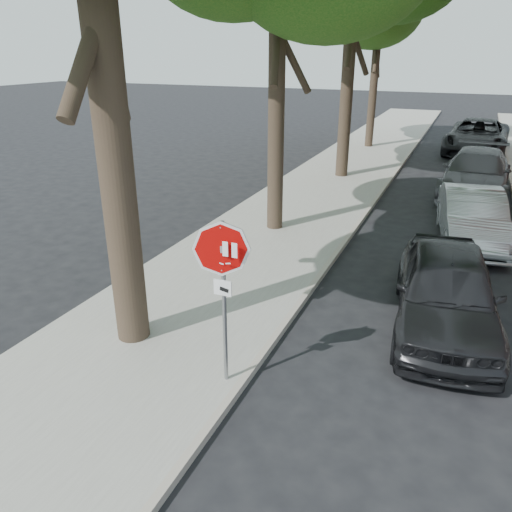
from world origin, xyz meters
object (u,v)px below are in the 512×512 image
Objects in this scene: car_c at (476,173)px; car_d at (477,137)px; car_a at (447,291)px; stop_sign at (223,273)px; car_b at (472,217)px.

car_d is at bearing 93.70° from car_c.
car_a is 0.83× the size of car_c.
car_b is (3.30, 8.27, -1.24)m from stop_sign.
stop_sign is at bearing -139.03° from car_a.
car_a is 1.04× the size of car_b.
car_c is at bearing 82.13° from car_b.
stop_sign is 0.48× the size of car_c.
car_c is (0.00, 5.15, 0.08)m from car_b.
car_c is at bearing 76.19° from stop_sign.
stop_sign reaches higher than car_c.
car_d is (-0.10, 13.42, 0.13)m from car_b.
stop_sign is 8.99m from car_b.
car_a is 18.48m from car_d.
car_c is 0.90× the size of car_d.
stop_sign is 0.61× the size of car_b.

